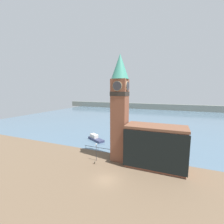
# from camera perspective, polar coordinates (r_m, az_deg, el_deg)

# --- Properties ---
(ground_plane) EXTENTS (160.00, 160.00, 0.00)m
(ground_plane) POSITION_cam_1_polar(r_m,az_deg,el_deg) (29.87, -2.18, -24.33)
(ground_plane) COLOR brown
(water) EXTENTS (160.00, 120.00, 0.00)m
(water) POSITION_cam_1_polar(r_m,az_deg,el_deg) (96.05, 15.61, -1.86)
(water) COLOR slate
(water) RESTS_ON ground_plane
(far_shoreline) EXTENTS (180.00, 3.00, 5.00)m
(far_shoreline) POSITION_cam_1_polar(r_m,az_deg,el_deg) (135.21, 17.63, 1.91)
(far_shoreline) COLOR gray
(far_shoreline) RESTS_ON water
(pier_railing) EXTENTS (8.31, 0.08, 1.09)m
(pier_railing) POSITION_cam_1_polar(r_m,az_deg,el_deg) (41.14, -5.35, -13.48)
(pier_railing) COLOR #333338
(pier_railing) RESTS_ON ground_plane
(clock_tower) EXTENTS (3.83, 3.83, 23.95)m
(clock_tower) POSITION_cam_1_polar(r_m,az_deg,el_deg) (33.67, 2.98, 2.47)
(clock_tower) COLOR brown
(clock_tower) RESTS_ON ground_plane
(pier_building) EXTENTS (12.31, 5.69, 8.91)m
(pier_building) POSITION_cam_1_polar(r_m,az_deg,el_deg) (33.29, 16.16, -12.53)
(pier_building) COLOR brown
(pier_building) RESTS_ON ground_plane
(boat_near) EXTENTS (6.82, 5.11, 1.80)m
(boat_near) POSITION_cam_1_polar(r_m,az_deg,el_deg) (50.08, -6.35, -9.87)
(boat_near) COLOR #333856
(boat_near) RESTS_ON water
(mooring_bollard_near) EXTENTS (0.32, 0.32, 0.83)m
(mooring_bollard_near) POSITION_cam_1_polar(r_m,az_deg,el_deg) (37.55, 0.26, -16.41)
(mooring_bollard_near) COLOR brown
(mooring_bollard_near) RESTS_ON ground_plane
(mooring_bollard_far) EXTENTS (0.29, 0.29, 0.67)m
(mooring_bollard_far) POSITION_cam_1_polar(r_m,az_deg,el_deg) (34.98, -6.65, -18.56)
(mooring_bollard_far) COLOR brown
(mooring_bollard_far) RESTS_ON ground_plane
(lamp_post) EXTENTS (0.32, 0.32, 4.10)m
(lamp_post) POSITION_cam_1_polar(r_m,az_deg,el_deg) (35.46, -6.01, -13.76)
(lamp_post) COLOR #2D2D33
(lamp_post) RESTS_ON ground_plane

